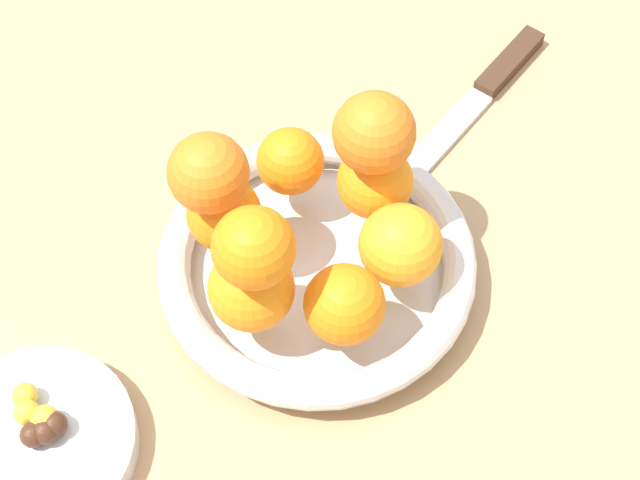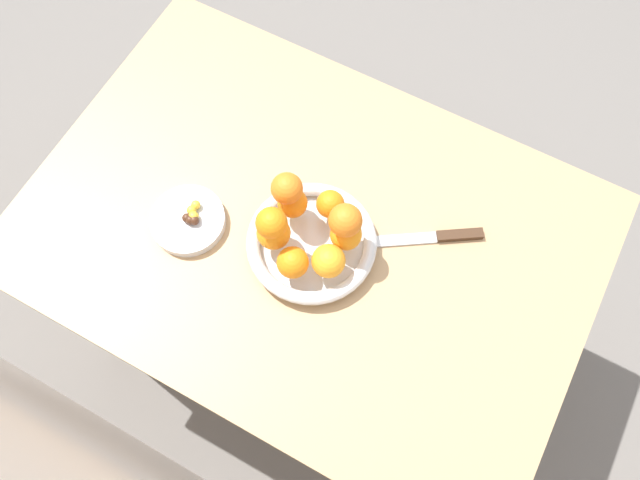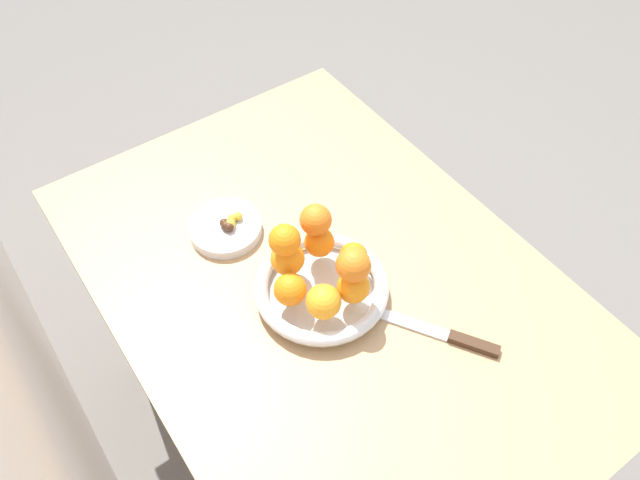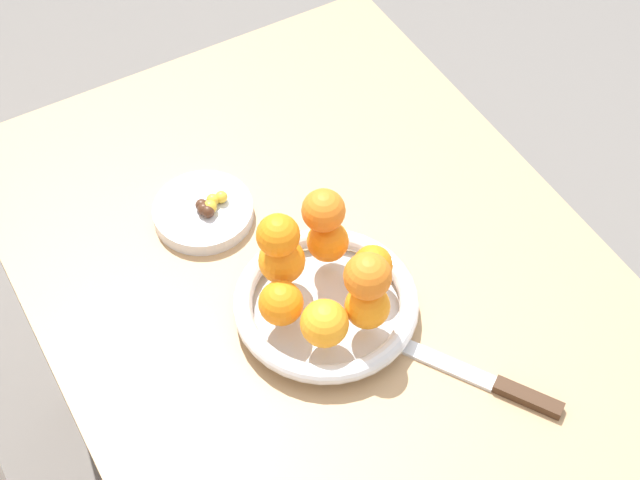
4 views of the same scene
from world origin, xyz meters
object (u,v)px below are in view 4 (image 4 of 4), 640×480
Objects in this scene: orange_8 at (278,235)px; candy_ball_4 at (202,205)px; fruit_bowl at (326,305)px; orange_7 at (369,276)px; orange_0 at (373,265)px; orange_5 at (369,305)px; knife at (483,379)px; candy_ball_0 at (213,200)px; candy_ball_3 at (204,209)px; candy_dish at (203,212)px; orange_1 at (328,241)px; orange_2 at (282,260)px; candy_ball_2 at (221,197)px; orange_6 at (323,211)px; orange_3 at (281,303)px; orange_4 at (324,323)px; dining_table at (334,329)px; candy_ball_5 at (210,207)px; candy_ball_1 at (208,211)px.

orange_8 is 3.10× the size of candy_ball_4.
fruit_bowl is 4.08× the size of orange_7.
orange_5 is at bearing 144.11° from orange_0.
candy_ball_4 is 0.47m from knife.
candy_ball_0 is at bearing 12.74° from fruit_bowl.
orange_0 is at bearing 15.66° from knife.
candy_ball_3 is (0.22, 0.07, 0.01)m from fruit_bowl.
orange_7 reaches higher than candy_ball_0.
orange_1 reaches higher than candy_dish.
orange_2 is at bearing -56.24° from orange_8.
orange_8 is 0.20m from candy_ball_0.
candy_dish is 2.55× the size of orange_8.
orange_7 is (-0.11, -0.06, 0.06)m from orange_2.
orange_0 reaches higher than candy_ball_2.
candy_ball_4 is (0.24, 0.14, -0.04)m from orange_0.
orange_2 is 3.41× the size of candy_ball_4.
knife is (-0.25, -0.16, -0.13)m from orange_8.
candy_ball_3 is (-0.01, 0.00, 0.02)m from candy_dish.
candy_ball_3 is at bearing 19.88° from orange_5.
orange_6 is 3.17× the size of candy_ball_4.
orange_1 reaches higher than candy_ball_3.
orange_3 is 0.26× the size of knife.
orange_6 reaches higher than orange_1.
candy_ball_3 is at bearing 7.86° from orange_4.
orange_7 reaches higher than dining_table.
orange_8 reaches higher than fruit_bowl.
orange_5 is at bearing -151.93° from orange_2.
orange_1 is 0.10m from orange_8.
fruit_bowl reaches higher than dining_table.
orange_7 and orange_8 have the same top height.
orange_3 is at bearing 179.27° from candy_ball_5.
orange_7 is 0.31m from candy_ball_5.
orange_8 is 0.19m from candy_ball_5.
candy_ball_1 and candy_ball_4 have the same top height.
orange_3 is (-0.02, 0.09, 0.16)m from dining_table.
candy_ball_2 is at bearing -6.35° from orange_3.
orange_5 is 0.30m from candy_ball_5.
orange_0 is 0.26m from candy_ball_2.
orange_3 is 0.24m from candy_ball_2.
orange_8 is at bearing 98.37° from orange_6.
orange_5 is 0.06m from orange_7.
orange_7 is (0.00, -0.06, 0.06)m from orange_4.
candy_ball_4 is 0.08× the size of knife.
candy_ball_2 is (0.18, 0.00, -0.10)m from orange_8.
fruit_bowl and candy_ball_1 have the same top height.
orange_2 is 0.11m from orange_4.
orange_3 and orange_5 have the same top height.
candy_ball_2 is (0.23, 0.04, 0.01)m from fruit_bowl.
candy_dish is at bearing 1.31° from candy_ball_1.
orange_0 is at bearing -63.73° from orange_4.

